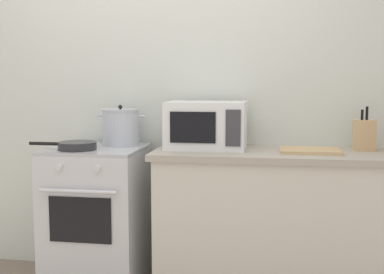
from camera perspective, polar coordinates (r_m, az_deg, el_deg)
The scene contains 9 objects.
back_wall at distance 3.48m, azimuth 1.29°, elevation 4.75°, with size 4.40×0.10×2.50m, color silver.
lower_cabinet_right at distance 3.23m, azimuth 11.13°, elevation -10.09°, with size 1.64×0.56×0.88m, color beige.
countertop_right at distance 3.13m, azimuth 11.30°, elevation -1.98°, with size 1.70×0.60×0.04m, color #ADA393.
stove at distance 3.40m, azimuth -10.71°, elevation -8.90°, with size 0.60×0.64×0.92m.
stock_pot at distance 3.39m, azimuth -8.15°, elevation 1.13°, with size 0.34×0.25×0.27m.
frying_pan at distance 3.22m, azimuth -13.08°, elevation -0.98°, with size 0.44×0.24×0.05m.
microwave at distance 3.19m, azimuth 1.67°, elevation 1.37°, with size 0.50×0.37×0.30m.
cutting_board at distance 3.11m, azimuth 13.31°, elevation -1.52°, with size 0.36×0.26×0.02m, color tan.
knife_block at distance 3.28m, azimuth 19.01°, elevation 0.23°, with size 0.13×0.10×0.27m.
Camera 1 is at (0.79, -2.48, 1.34)m, focal length 46.73 mm.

